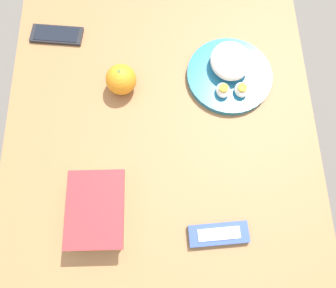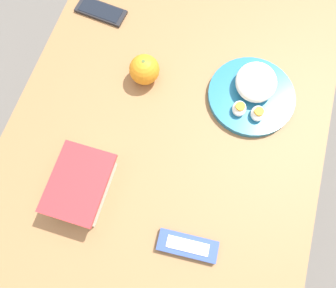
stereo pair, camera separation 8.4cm
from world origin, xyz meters
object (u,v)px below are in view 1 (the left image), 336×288
orange_fruit (121,80)px  candy_bar (219,234)px  rice_plate (230,71)px  food_container (98,211)px  cell_phone (57,35)px

orange_fruit → candy_bar: orange_fruit is taller
orange_fruit → rice_plate: size_ratio=0.35×
orange_fruit → food_container: bearing=171.9°
orange_fruit → cell_phone: orange_fruit is taller
rice_plate → cell_phone: 0.52m
food_container → cell_phone: size_ratio=1.15×
cell_phone → rice_plate: bearing=-106.1°
food_container → rice_plate: food_container is taller
orange_fruit → rice_plate: orange_fruit is taller
rice_plate → candy_bar: (-0.44, 0.06, -0.01)m
cell_phone → candy_bar: bearing=-143.1°
rice_plate → candy_bar: bearing=172.0°
food_container → orange_fruit: 0.35m
orange_fruit → rice_plate: (0.03, -0.30, -0.02)m
cell_phone → food_container: bearing=-164.0°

